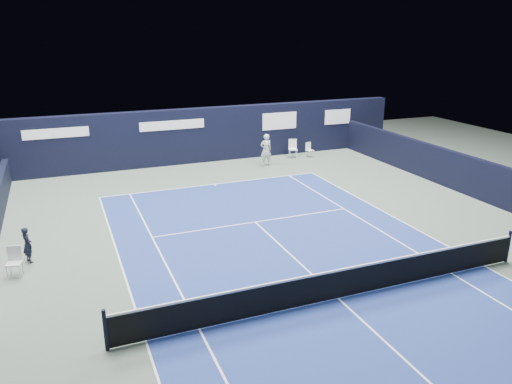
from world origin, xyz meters
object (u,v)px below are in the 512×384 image
folding_chair_back_a (293,145)px  folding_chair_back_b (309,149)px  tennis_player (266,150)px  line_judge_chair (14,259)px  tennis_net (339,283)px

folding_chair_back_a → folding_chair_back_b: 1.02m
folding_chair_back_b → tennis_player: 3.33m
line_judge_chair → folding_chair_back_a: bearing=48.3°
folding_chair_back_b → tennis_player: (-3.19, -0.86, 0.40)m
line_judge_chair → tennis_net: bearing=-17.3°
folding_chair_back_a → tennis_net: (-6.05, -15.44, -0.22)m
folding_chair_back_b → tennis_net: bearing=-125.9°
folding_chair_back_a → line_judge_chair: 18.00m
folding_chair_back_b → line_judge_chair: line_judge_chair is taller
line_judge_chair → tennis_net: 9.97m
folding_chair_back_b → tennis_net: size_ratio=0.07×
tennis_player → line_judge_chair: bearing=-143.3°
tennis_player → folding_chair_back_b: bearing=15.1°
folding_chair_back_a → tennis_player: size_ratio=0.61×
folding_chair_back_b → tennis_net: (-7.00, -15.14, 0.01)m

